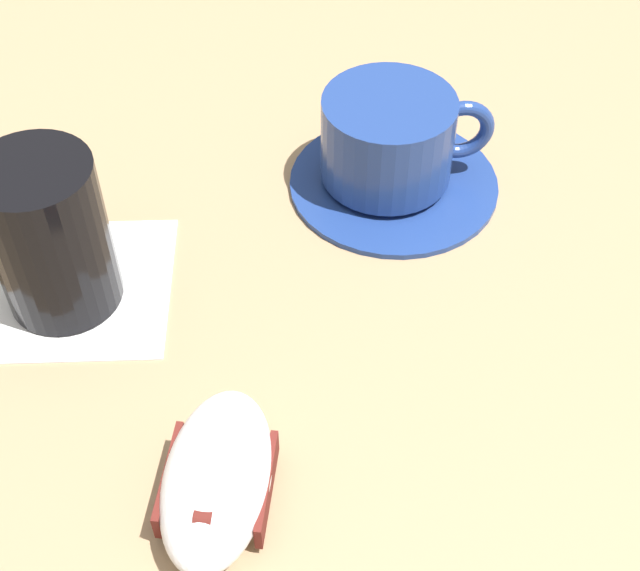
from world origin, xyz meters
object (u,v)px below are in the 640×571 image
at_px(saucer, 394,181).
at_px(computer_mouse, 217,478).
at_px(drinking_glass, 49,236).
at_px(coffee_cup, 390,138).

bearing_deg(saucer, computer_mouse, -36.33).
bearing_deg(computer_mouse, saucer, 143.67).
bearing_deg(computer_mouse, drinking_glass, -156.40).
height_order(coffee_cup, computer_mouse, coffee_cup).
xyz_separation_m(saucer, coffee_cup, (-0.01, -0.00, 0.04)).
bearing_deg(saucer, coffee_cup, -151.31).
bearing_deg(coffee_cup, drinking_glass, -75.50).
distance_m(saucer, drinking_glass, 0.24).
distance_m(coffee_cup, drinking_glass, 0.24).
distance_m(coffee_cup, computer_mouse, 0.27).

